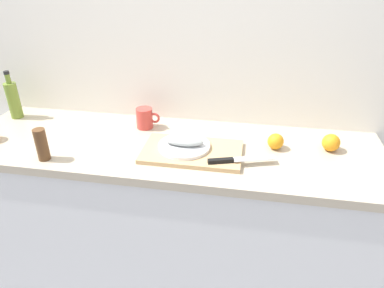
{
  "coord_description": "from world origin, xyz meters",
  "views": [
    {
      "loc": [
        0.36,
        -1.42,
        1.71
      ],
      "look_at": [
        0.12,
        -0.06,
        0.95
      ],
      "focal_mm": 33.01,
      "sensor_mm": 36.0,
      "label": 1
    }
  ],
  "objects_px": {
    "chef_knife": "(233,160)",
    "olive_oil_bottle": "(13,99)",
    "coffee_mug_0": "(145,118)",
    "fish_fillet": "(184,141)",
    "white_plate": "(184,146)",
    "cutting_board": "(192,152)",
    "pepper_mill": "(42,145)"
  },
  "relations": [
    {
      "from": "white_plate",
      "to": "chef_knife",
      "type": "bearing_deg",
      "value": -20.71
    },
    {
      "from": "chef_knife",
      "to": "pepper_mill",
      "type": "bearing_deg",
      "value": 168.56
    },
    {
      "from": "cutting_board",
      "to": "pepper_mill",
      "type": "distance_m",
      "value": 0.66
    },
    {
      "from": "white_plate",
      "to": "coffee_mug_0",
      "type": "xyz_separation_m",
      "value": [
        -0.25,
        0.21,
        0.03
      ]
    },
    {
      "from": "fish_fillet",
      "to": "chef_knife",
      "type": "distance_m",
      "value": 0.24
    },
    {
      "from": "cutting_board",
      "to": "white_plate",
      "type": "relative_size",
      "value": 1.89
    },
    {
      "from": "cutting_board",
      "to": "coffee_mug_0",
      "type": "distance_m",
      "value": 0.37
    },
    {
      "from": "chef_knife",
      "to": "coffee_mug_0",
      "type": "relative_size",
      "value": 2.29
    },
    {
      "from": "olive_oil_bottle",
      "to": "pepper_mill",
      "type": "bearing_deg",
      "value": -44.97
    },
    {
      "from": "pepper_mill",
      "to": "cutting_board",
      "type": "bearing_deg",
      "value": 14.04
    },
    {
      "from": "fish_fillet",
      "to": "chef_knife",
      "type": "height_order",
      "value": "fish_fillet"
    },
    {
      "from": "coffee_mug_0",
      "to": "pepper_mill",
      "type": "distance_m",
      "value": 0.52
    },
    {
      "from": "white_plate",
      "to": "olive_oil_bottle",
      "type": "xyz_separation_m",
      "value": [
        -0.98,
        0.21,
        0.08
      ]
    },
    {
      "from": "white_plate",
      "to": "cutting_board",
      "type": "bearing_deg",
      "value": -22.55
    },
    {
      "from": "olive_oil_bottle",
      "to": "white_plate",
      "type": "bearing_deg",
      "value": -12.12
    },
    {
      "from": "fish_fillet",
      "to": "olive_oil_bottle",
      "type": "xyz_separation_m",
      "value": [
        -0.98,
        0.21,
        0.05
      ]
    },
    {
      "from": "olive_oil_bottle",
      "to": "pepper_mill",
      "type": "distance_m",
      "value": 0.55
    },
    {
      "from": "coffee_mug_0",
      "to": "white_plate",
      "type": "bearing_deg",
      "value": -40.19
    },
    {
      "from": "cutting_board",
      "to": "coffee_mug_0",
      "type": "height_order",
      "value": "coffee_mug_0"
    },
    {
      "from": "fish_fillet",
      "to": "coffee_mug_0",
      "type": "height_order",
      "value": "coffee_mug_0"
    },
    {
      "from": "fish_fillet",
      "to": "chef_knife",
      "type": "relative_size",
      "value": 0.62
    },
    {
      "from": "chef_knife",
      "to": "olive_oil_bottle",
      "type": "distance_m",
      "value": 1.25
    },
    {
      "from": "fish_fillet",
      "to": "olive_oil_bottle",
      "type": "relative_size",
      "value": 0.68
    },
    {
      "from": "chef_knife",
      "to": "pepper_mill",
      "type": "distance_m",
      "value": 0.83
    },
    {
      "from": "white_plate",
      "to": "chef_knife",
      "type": "height_order",
      "value": "chef_knife"
    },
    {
      "from": "cutting_board",
      "to": "olive_oil_bottle",
      "type": "xyz_separation_m",
      "value": [
        -1.02,
        0.23,
        0.09
      ]
    },
    {
      "from": "cutting_board",
      "to": "olive_oil_bottle",
      "type": "relative_size",
      "value": 1.71
    },
    {
      "from": "coffee_mug_0",
      "to": "fish_fillet",
      "type": "bearing_deg",
      "value": -40.19
    },
    {
      "from": "white_plate",
      "to": "fish_fillet",
      "type": "xyz_separation_m",
      "value": [
        0.0,
        -0.0,
        0.03
      ]
    },
    {
      "from": "white_plate",
      "to": "olive_oil_bottle",
      "type": "distance_m",
      "value": 1.0
    },
    {
      "from": "chef_knife",
      "to": "olive_oil_bottle",
      "type": "xyz_separation_m",
      "value": [
        -1.21,
        0.3,
        0.08
      ]
    },
    {
      "from": "cutting_board",
      "to": "white_plate",
      "type": "xyz_separation_m",
      "value": [
        -0.04,
        0.02,
        0.02
      ]
    }
  ]
}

